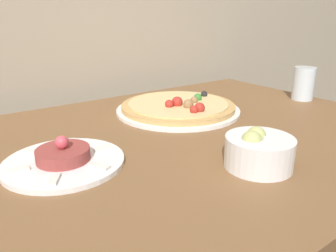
% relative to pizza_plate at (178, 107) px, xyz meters
% --- Properties ---
extents(dining_table, '(1.24, 0.88, 0.80)m').
position_rel_pizza_plate_xyz_m(dining_table, '(-0.11, -0.16, -0.12)').
color(dining_table, brown).
rests_on(dining_table, ground_plane).
extents(pizza_plate, '(0.38, 0.38, 0.05)m').
position_rel_pizza_plate_xyz_m(pizza_plate, '(0.00, 0.00, 0.00)').
color(pizza_plate, white).
rests_on(pizza_plate, dining_table).
extents(tartare_plate, '(0.24, 0.24, 0.06)m').
position_rel_pizza_plate_xyz_m(tartare_plate, '(-0.41, -0.16, -0.00)').
color(tartare_plate, white).
rests_on(tartare_plate, dining_table).
extents(small_bowl, '(0.13, 0.13, 0.08)m').
position_rel_pizza_plate_xyz_m(small_bowl, '(-0.10, -0.39, 0.02)').
color(small_bowl, white).
rests_on(small_bowl, dining_table).
extents(drinking_glass, '(0.07, 0.07, 0.11)m').
position_rel_pizza_plate_xyz_m(drinking_glass, '(0.44, -0.13, 0.04)').
color(drinking_glass, silver).
rests_on(drinking_glass, dining_table).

